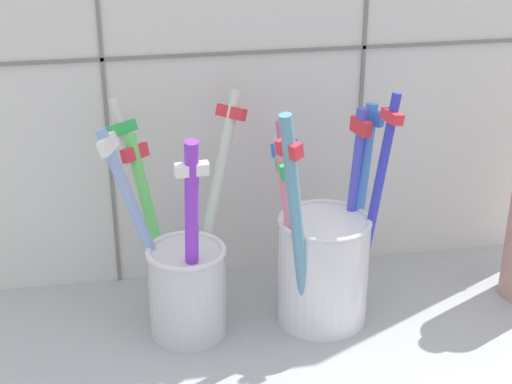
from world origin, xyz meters
TOP-DOWN VIEW (x-y plane):
  - counter_slab at (0.00, 0.00)cm, footprint 64.00×22.00cm
  - tile_wall_back at (0.00, 12.00)cm, footprint 64.00×2.20cm
  - toothbrush_cup_left at (-5.58, 2.38)cm, footprint 11.92×11.18cm
  - toothbrush_cup_right at (5.45, 2.05)cm, footprint 10.11×10.10cm

SIDE VIEW (x-z plane):
  - counter_slab at x=0.00cm, z-range 0.00..2.00cm
  - toothbrush_cup_left at x=-5.58cm, z-range -1.89..15.99cm
  - toothbrush_cup_right at x=5.45cm, z-range -2.17..16.94cm
  - tile_wall_back at x=0.00cm, z-range 0.00..45.00cm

